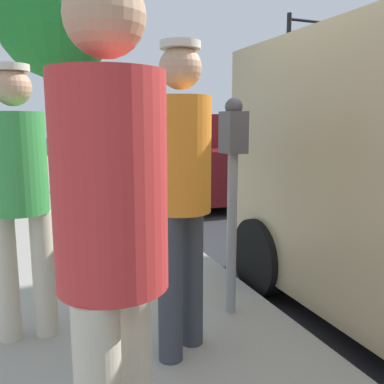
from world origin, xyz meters
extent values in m
cylinder|color=gray|center=(1.35, -0.61, 0.72)|extent=(0.07, 0.07, 1.15)
cube|color=#4C4C51|center=(1.35, -0.61, 1.44)|extent=(0.14, 0.18, 0.28)
sphere|color=#47474C|center=(1.35, -0.61, 1.61)|extent=(0.12, 0.12, 0.12)
cylinder|color=beige|center=(2.82, -0.78, 0.56)|extent=(0.14, 0.14, 0.81)
cylinder|color=beige|center=(2.60, -0.75, 0.56)|extent=(0.14, 0.14, 0.81)
cylinder|color=green|center=(2.71, -0.76, 1.27)|extent=(0.34, 0.34, 0.61)
sphere|color=tan|center=(2.71, -0.76, 1.71)|extent=(0.22, 0.22, 0.22)
cylinder|color=silver|center=(2.71, -0.76, 1.82)|extent=(0.21, 0.21, 0.04)
cylinder|color=#383D47|center=(1.95, -0.18, 0.58)|extent=(0.14, 0.14, 0.86)
cylinder|color=#383D47|center=(1.77, -0.31, 0.58)|extent=(0.14, 0.14, 0.86)
cylinder|color=orange|center=(1.86, -0.25, 1.33)|extent=(0.34, 0.34, 0.64)
sphere|color=tan|center=(1.86, -0.25, 1.80)|extent=(0.23, 0.23, 0.23)
cylinder|color=silver|center=(1.86, -0.25, 1.91)|extent=(0.22, 0.22, 0.04)
cylinder|color=red|center=(2.42, 0.70, 1.33)|extent=(0.34, 0.34, 0.64)
sphere|color=tan|center=(2.42, 0.70, 1.80)|extent=(0.23, 0.23, 0.23)
cube|color=black|center=(-0.16, -1.51, 1.56)|extent=(1.84, 0.09, 0.88)
cylinder|color=black|center=(0.79, -1.11, 0.34)|extent=(0.22, 0.68, 0.68)
cube|color=maroon|center=(-0.42, -6.12, 0.61)|extent=(1.92, 4.44, 0.89)
cube|color=maroon|center=(-0.41, -5.90, 1.35)|extent=(1.65, 2.02, 0.60)
cylinder|color=black|center=(0.40, -7.79, 0.30)|extent=(0.23, 0.61, 0.60)
cylinder|color=black|center=(-1.32, -7.75, 0.30)|extent=(0.23, 0.61, 0.60)
cylinder|color=black|center=(0.48, -4.50, 0.30)|extent=(0.23, 0.61, 0.60)
cylinder|color=black|center=(-1.24, -4.45, 0.30)|extent=(0.23, 0.61, 0.60)
cylinder|color=black|center=(-5.88, -10.83, 2.60)|extent=(0.16, 0.16, 5.20)
cylinder|color=black|center=(-7.08, -10.83, 5.00)|extent=(2.40, 0.10, 0.10)
cube|color=black|center=(-8.08, -10.83, 4.65)|extent=(0.24, 0.32, 0.80)
sphere|color=red|center=(-8.08, -11.00, 4.90)|extent=(0.17, 0.17, 0.17)
sphere|color=yellow|center=(-8.08, -11.00, 4.65)|extent=(0.17, 0.17, 0.17)
sphere|color=green|center=(-8.08, -11.00, 4.40)|extent=(0.17, 0.17, 0.17)
cylinder|color=brown|center=(2.08, -6.55, 1.39)|extent=(0.24, 0.24, 2.48)
sphere|color=#268B32|center=(2.08, -6.55, 3.39)|extent=(2.17, 2.17, 2.17)
camera|label=1|loc=(2.63, 1.92, 1.51)|focal=38.65mm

